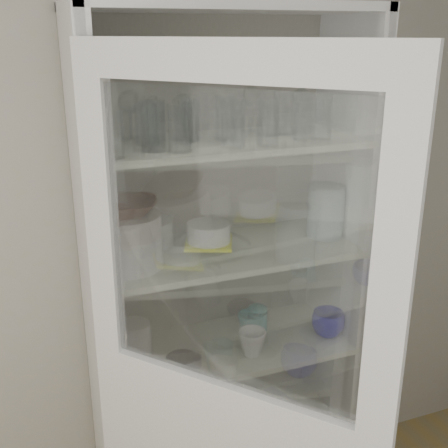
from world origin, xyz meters
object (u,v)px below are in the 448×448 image
object	(u,v)px
goblet_2	(251,107)
mug_blue	(328,323)
tin_box	(266,409)
terracotta_bowl	(126,207)
white_canister	(135,341)
yellow_trivet	(209,242)
goblet_3	(301,107)
grey_bowl_stack	(326,211)
measuring_cups	(182,362)
plate_stack_back	(145,232)
glass_platter	(209,246)
goblet_0	(130,113)
goblet_1	(183,113)
mug_teal	(251,324)
cream_bowl	(127,225)
mug_white	(252,342)
cream_dish	(186,429)
white_ramekin	(209,232)
teal_jar	(257,319)
pantry_cabinet	(218,318)
plate_stack_front	(129,250)

from	to	relation	value
goblet_2	mug_blue	bearing A→B (deg)	-36.51
goblet_2	tin_box	distance (m)	1.26
terracotta_bowl	white_canister	xyz separation A→B (m)	(0.02, 0.07, -0.54)
yellow_trivet	white_canister	size ratio (longest dim) A/B	1.17
goblet_3	yellow_trivet	world-z (taller)	goblet_3
grey_bowl_stack	mug_blue	xyz separation A→B (m)	(0.00, -0.07, -0.45)
tin_box	measuring_cups	bearing A→B (deg)	-164.29
plate_stack_back	glass_platter	distance (m)	0.24
terracotta_bowl	yellow_trivet	bearing A→B (deg)	10.10
goblet_0	terracotta_bowl	size ratio (longest dim) A/B	0.89
goblet_2	mug_blue	size ratio (longest dim) A/B	1.37
goblet_1	mug_teal	xyz separation A→B (m)	(0.24, -0.08, -0.83)
cream_bowl	tin_box	size ratio (longest dim) A/B	1.09
goblet_1	goblet_2	world-z (taller)	goblet_2
measuring_cups	mug_white	bearing A→B (deg)	-2.05
cream_bowl	cream_dish	world-z (taller)	cream_bowl
terracotta_bowl	grey_bowl_stack	world-z (taller)	terracotta_bowl
goblet_1	white_ramekin	distance (m)	0.43
white_canister	tin_box	size ratio (longest dim) A/B	0.68
white_ramekin	mug_blue	xyz separation A→B (m)	(0.46, -0.10, -0.41)
glass_platter	grey_bowl_stack	size ratio (longest dim) A/B	1.55
yellow_trivet	teal_jar	bearing A→B (deg)	8.75
plate_stack_back	goblet_2	bearing A→B (deg)	-3.85
pantry_cabinet	white_ramekin	distance (m)	0.39
cream_bowl	glass_platter	size ratio (longest dim) A/B	0.74
terracotta_bowl	mug_white	xyz separation A→B (m)	(0.43, -0.07, -0.56)
plate_stack_back	mug_blue	bearing A→B (deg)	-18.34
yellow_trivet	measuring_cups	world-z (taller)	yellow_trivet
yellow_trivet	white_canister	world-z (taller)	yellow_trivet
plate_stack_back	mug_white	xyz separation A→B (m)	(0.33, -0.24, -0.40)
goblet_3	yellow_trivet	size ratio (longest dim) A/B	0.98
pantry_cabinet	white_canister	world-z (taller)	pantry_cabinet
goblet_2	grey_bowl_stack	distance (m)	0.49
terracotta_bowl	teal_jar	bearing A→B (deg)	9.54
mug_white	pantry_cabinet	bearing A→B (deg)	95.35
yellow_trivet	pantry_cabinet	bearing A→B (deg)	42.54
goblet_1	cream_dish	size ratio (longest dim) A/B	0.67
terracotta_bowl	cream_dish	xyz separation A→B (m)	(0.20, 0.05, -0.97)
mug_teal	terracotta_bowl	bearing A→B (deg)	-167.99
goblet_3	grey_bowl_stack	xyz separation A→B (m)	(0.06, -0.12, -0.38)
terracotta_bowl	cream_dish	bearing A→B (deg)	13.29
pantry_cabinet	teal_jar	xyz separation A→B (m)	(0.16, -0.02, -0.03)
goblet_2	plate_stack_back	xyz separation A→B (m)	(-0.41, 0.03, -0.44)
goblet_2	cream_bowl	distance (m)	0.63
glass_platter	terracotta_bowl	bearing A→B (deg)	-169.90
goblet_0	plate_stack_back	xyz separation A→B (m)	(0.04, 0.01, -0.44)
pantry_cabinet	goblet_2	size ratio (longest dim) A/B	11.84
pantry_cabinet	mug_blue	world-z (taller)	pantry_cabinet
white_ramekin	plate_stack_front	bearing A→B (deg)	-169.90
pantry_cabinet	goblet_1	xyz separation A→B (m)	(-0.12, 0.04, 0.80)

